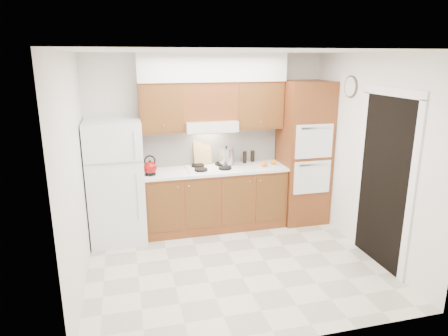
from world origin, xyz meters
The scene contains 26 objects.
floor centered at (0.00, 0.00, 0.00)m, with size 3.60×3.60×0.00m, color beige.
ceiling centered at (0.00, 0.00, 2.60)m, with size 3.60×3.60×0.00m, color white.
wall_back centered at (0.00, 1.50, 1.30)m, with size 3.60×0.02×2.60m, color white.
wall_left centered at (-1.80, 0.00, 1.30)m, with size 0.02×3.00×2.60m, color white.
wall_right centered at (1.80, 0.00, 1.30)m, with size 0.02×3.00×2.60m, color white.
fridge centered at (-1.41, 1.14, 0.86)m, with size 0.75×0.72×1.72m, color white.
base_cabinets centered at (0.02, 1.20, 0.45)m, with size 2.11×0.60×0.90m, color brown.
countertop centered at (0.03, 1.19, 0.92)m, with size 2.13×0.62×0.04m, color white.
backsplash centered at (0.02, 1.49, 1.22)m, with size 2.11×0.03×0.56m, color white.
oven_cabinet centered at (1.44, 1.18, 1.10)m, with size 0.70×0.65×2.20m, color brown.
upper_cab_left centered at (-0.71, 1.33, 1.85)m, with size 0.63×0.33×0.70m, color brown.
upper_cab_right centered at (0.72, 1.33, 1.85)m, with size 0.73×0.33×0.70m, color brown.
range_hood centered at (-0.02, 1.27, 1.57)m, with size 0.75×0.45×0.15m, color silver.
upper_cab_over_hood centered at (-0.02, 1.33, 1.92)m, with size 0.75×0.33×0.55m, color brown.
soffit centered at (0.03, 1.32, 2.40)m, with size 2.13×0.36×0.40m, color silver.
cooktop centered at (-0.02, 1.21, 0.95)m, with size 0.74×0.50×0.01m, color white.
doorway centered at (1.79, -0.35, 1.05)m, with size 0.02×0.90×2.10m, color black.
wall_clock centered at (1.79, 0.55, 2.15)m, with size 0.30×0.30×0.02m, color #3F3833.
kettle centered at (-0.93, 1.08, 1.04)m, with size 0.19×0.19×0.19m, color maroon.
cutting_board centered at (-0.11, 1.45, 1.14)m, with size 0.28×0.02×0.37m, color tan.
stock_pot centered at (0.23, 1.32, 1.09)m, with size 0.22×0.22×0.23m, color silver.
condiment_a centered at (0.34, 1.41, 1.05)m, with size 0.06×0.06×0.22m, color black.
condiment_b centered at (0.55, 1.39, 1.03)m, with size 0.06×0.06×0.19m, color black.
condiment_c centered at (0.70, 1.45, 1.03)m, with size 0.06×0.06×0.18m, color black.
orange_near centered at (0.95, 1.19, 0.98)m, with size 0.08×0.08×0.08m, color orange.
orange_far centered at (0.77, 1.10, 0.98)m, with size 0.09×0.09×0.09m, color orange.
Camera 1 is at (-1.27, -4.38, 2.53)m, focal length 32.00 mm.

